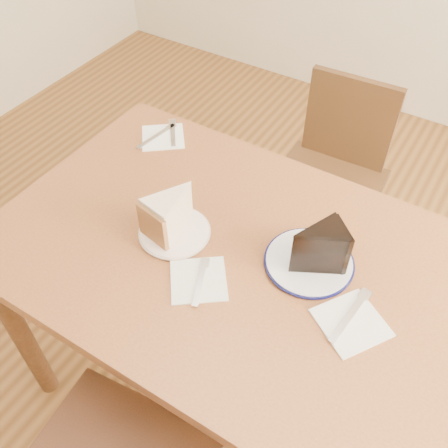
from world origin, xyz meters
TOP-DOWN VIEW (x-y plane):
  - ground at (0.00, 0.00)m, footprint 4.00×4.00m
  - table at (0.00, 0.00)m, footprint 1.20×0.80m
  - chair_far at (0.00, 0.75)m, footprint 0.41×0.41m
  - plate_cream at (-0.14, -0.03)m, footprint 0.18×0.18m
  - plate_navy at (0.19, 0.06)m, footprint 0.21×0.21m
  - carrot_cake at (-0.15, -0.01)m, footprint 0.12×0.15m
  - chocolate_cake at (0.20, 0.05)m, footprint 0.14×0.14m
  - napkin_cream at (-0.01, -0.12)m, footprint 0.18×0.18m
  - napkin_navy at (0.34, -0.04)m, footprint 0.19×0.19m
  - napkin_spare at (-0.41, 0.28)m, footprint 0.18×0.18m
  - fork_cream at (-0.00, -0.13)m, footprint 0.07×0.13m
  - knife_navy at (0.33, -0.03)m, footprint 0.03×0.17m
  - fork_spare at (-0.40, 0.31)m, footprint 0.10×0.12m
  - knife_spare at (-0.43, 0.27)m, footprint 0.04×0.16m

SIDE VIEW (x-z plane):
  - ground at x=0.00m, z-range 0.00..0.00m
  - chair_far at x=0.00m, z-range 0.04..0.84m
  - table at x=0.00m, z-range 0.28..1.03m
  - napkin_cream at x=-0.01m, z-range 0.75..0.75m
  - napkin_navy at x=0.34m, z-range 0.75..0.75m
  - napkin_spare at x=-0.41m, z-range 0.75..0.75m
  - plate_cream at x=-0.14m, z-range 0.75..0.76m
  - plate_navy at x=0.19m, z-range 0.75..0.76m
  - fork_cream at x=0.00m, z-range 0.75..0.76m
  - knife_navy at x=0.33m, z-range 0.75..0.76m
  - fork_spare at x=-0.40m, z-range 0.75..0.76m
  - knife_spare at x=-0.43m, z-range 0.75..0.76m
  - carrot_cake at x=-0.15m, z-range 0.76..0.86m
  - chocolate_cake at x=0.20m, z-range 0.76..0.88m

